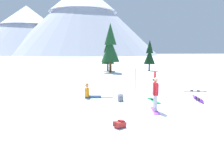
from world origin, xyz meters
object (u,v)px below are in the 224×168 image
at_px(backpack_grey, 121,98).
at_px(trail_marker_pole, 135,79).
at_px(loose_snowboard_near_left, 154,101).
at_px(loose_snowboard_far_spare, 195,91).
at_px(backpack_red, 120,124).
at_px(pine_tree_twin, 110,46).
at_px(snowboarder_midground, 90,93).
at_px(snowboarder_foreground, 155,93).
at_px(loose_snowboard_near_right, 198,99).
at_px(pine_tree_leaning, 108,53).
at_px(pine_tree_tall, 150,54).

relative_size(backpack_grey, trail_marker_pole, 0.28).
height_order(loose_snowboard_near_left, loose_snowboard_far_spare, same).
relative_size(backpack_red, pine_tree_twin, 0.08).
distance_m(snowboarder_midground, loose_snowboard_near_left, 4.10).
bearing_deg(loose_snowboard_far_spare, trail_marker_pole, 156.97).
bearing_deg(snowboarder_foreground, loose_snowboard_near_right, 20.72).
xyz_separation_m(backpack_red, pine_tree_twin, (6.08, 23.17, 3.72)).
height_order(pine_tree_leaning, pine_tree_tall, pine_tree_leaning).
height_order(loose_snowboard_near_left, loose_snowboard_near_right, loose_snowboard_near_right).
height_order(loose_snowboard_near_right, backpack_red, backpack_red).
bearing_deg(pine_tree_twin, snowboarder_midground, -109.76).
xyz_separation_m(snowboarder_foreground, loose_snowboard_near_left, (1.00, 2.10, -0.90)).
height_order(backpack_red, pine_tree_tall, pine_tree_tall).
bearing_deg(snowboarder_midground, trail_marker_pole, 25.84).
xyz_separation_m(loose_snowboard_near_right, pine_tree_tall, (7.04, 21.54, 2.54)).
relative_size(snowboarder_foreground, pine_tree_twin, 0.28).
bearing_deg(pine_tree_tall, loose_snowboard_far_spare, -105.28).
distance_m(snowboarder_foreground, backpack_grey, 2.85).
bearing_deg(backpack_grey, snowboarder_midground, 136.12).
xyz_separation_m(loose_snowboard_far_spare, pine_tree_leaning, (-1.42, 20.19, 2.76)).
bearing_deg(loose_snowboard_far_spare, backpack_red, -142.45).
relative_size(loose_snowboard_near_right, pine_tree_twin, 0.25).
bearing_deg(loose_snowboard_near_left, backpack_grey, 166.45).
bearing_deg(pine_tree_twin, loose_snowboard_near_left, -97.77).
height_order(loose_snowboard_near_right, trail_marker_pole, trail_marker_pole).
xyz_separation_m(loose_snowboard_near_left, pine_tree_tall, (9.57, 20.77, 2.66)).
bearing_deg(pine_tree_leaning, pine_tree_tall, -13.38).
xyz_separation_m(backpack_red, trail_marker_pole, (3.81, 7.87, 0.71)).
bearing_deg(snowboarder_midground, pine_tree_twin, 70.24).
bearing_deg(loose_snowboard_near_left, loose_snowboard_far_spare, 25.47).
distance_m(loose_snowboard_near_left, backpack_grey, 2.04).
distance_m(loose_snowboard_near_right, backpack_grey, 4.67).
distance_m(pine_tree_leaning, pine_tree_tall, 6.70).
xyz_separation_m(backpack_grey, trail_marker_pole, (2.32, 3.42, 0.64)).
relative_size(loose_snowboard_far_spare, pine_tree_leaning, 0.35).
xyz_separation_m(snowboarder_midground, pine_tree_twin, (6.18, 17.19, 3.53)).
xyz_separation_m(backpack_red, pine_tree_leaning, (6.52, 26.30, 2.65)).
relative_size(snowboarder_midground, loose_snowboard_near_right, 1.05).
relative_size(loose_snowboard_far_spare, loose_snowboard_near_right, 1.02).
distance_m(snowboarder_foreground, trail_marker_pole, 6.15).
height_order(snowboarder_foreground, backpack_red, snowboarder_foreground).
distance_m(snowboarder_midground, backpack_grey, 2.20).
bearing_deg(loose_snowboard_far_spare, loose_snowboard_near_left, -154.53).
bearing_deg(pine_tree_twin, loose_snowboard_far_spare, -83.77).
distance_m(loose_snowboard_near_left, pine_tree_leaning, 22.70).
relative_size(snowboarder_midground, pine_tree_leaning, 0.36).
xyz_separation_m(snowboarder_midground, backpack_red, (0.09, -5.98, -0.20)).
xyz_separation_m(backpack_grey, pine_tree_leaning, (5.03, 21.85, 2.57)).
height_order(loose_snowboard_near_right, pine_tree_twin, pine_tree_twin).
relative_size(snowboarder_foreground, loose_snowboard_far_spare, 1.11).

